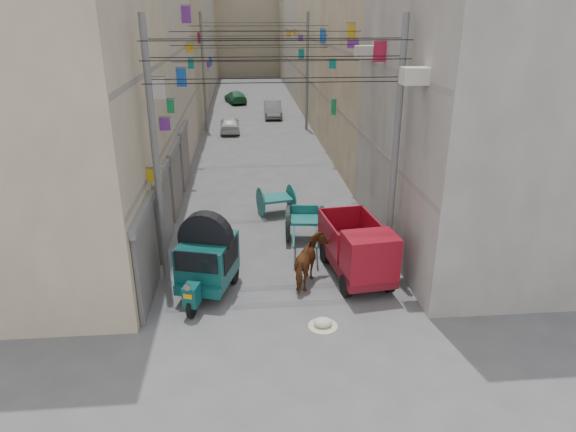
{
  "coord_description": "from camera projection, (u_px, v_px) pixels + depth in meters",
  "views": [
    {
      "loc": [
        -1.01,
        -8.9,
        8.02
      ],
      "look_at": [
        0.35,
        6.5,
        1.84
      ],
      "focal_mm": 32.0,
      "sensor_mm": 36.0,
      "label": 1
    }
  ],
  "objects": [
    {
      "name": "feed_sack",
      "position": [
        323.0,
        322.0,
        13.99
      ],
      "size": [
        0.51,
        0.41,
        0.25
      ],
      "primitive_type": "ellipsoid",
      "color": "#BFB99E",
      "rests_on": "ground"
    },
    {
      "name": "utility_poles",
      "position": [
        262.0,
        98.0,
        25.53
      ],
      "size": [
        7.4,
        22.2,
        8.0
      ],
      "color": "slate",
      "rests_on": "ground"
    },
    {
      "name": "ground",
      "position": [
        298.0,
        403.0,
        11.29
      ],
      "size": [
        140.0,
        140.0,
        0.0
      ],
      "primitive_type": "plane",
      "color": "#48484A",
      "rests_on": "ground"
    },
    {
      "name": "shutters_left",
      "position": [
        171.0,
        191.0,
        20.01
      ],
      "size": [
        0.18,
        14.4,
        2.88
      ],
      "color": "#454449",
      "rests_on": "ground"
    },
    {
      "name": "distant_car_green",
      "position": [
        236.0,
        97.0,
        48.0
      ],
      "size": [
        2.38,
        4.04,
        1.1
      ],
      "primitive_type": "imported",
      "rotation": [
        0.0,
        0.0,
        3.38
      ],
      "color": "#22633A",
      "rests_on": "ground"
    },
    {
      "name": "second_cart",
      "position": [
        276.0,
        200.0,
        21.55
      ],
      "size": [
        1.65,
        1.53,
        1.24
      ],
      "rotation": [
        0.0,
        0.0,
        0.23
      ],
      "color": "#155D5A",
      "rests_on": "ground"
    },
    {
      "name": "mini_truck",
      "position": [
        360.0,
        255.0,
        16.0
      ],
      "size": [
        1.97,
        3.67,
        1.97
      ],
      "rotation": [
        0.0,
        0.0,
        0.12
      ],
      "color": "black",
      "rests_on": "ground"
    },
    {
      "name": "ac_units",
      "position": [
        390.0,
        32.0,
        15.92
      ],
      "size": [
        0.7,
        6.55,
        3.35
      ],
      "color": "beige",
      "rests_on": "ground"
    },
    {
      "name": "distant_car_white",
      "position": [
        230.0,
        124.0,
        36.29
      ],
      "size": [
        1.44,
        3.43,
        1.16
      ],
      "primitive_type": "imported",
      "rotation": [
        0.0,
        0.0,
        3.16
      ],
      "color": "silver",
      "rests_on": "ground"
    },
    {
      "name": "auto_rickshaw",
      "position": [
        207.0,
        257.0,
        15.36
      ],
      "size": [
        2.1,
        2.91,
        1.98
      ],
      "rotation": [
        0.0,
        0.0,
        -0.28
      ],
      "color": "black",
      "rests_on": "ground"
    },
    {
      "name": "building_row_left",
      "position": [
        150.0,
        33.0,
        39.8
      ],
      "size": [
        8.0,
        62.0,
        14.0
      ],
      "color": "#BCAD8E",
      "rests_on": "ground"
    },
    {
      "name": "horse",
      "position": [
        310.0,
        262.0,
        15.93
      ],
      "size": [
        1.38,
        1.99,
        1.54
      ],
      "primitive_type": "imported",
      "rotation": [
        0.0,
        0.0,
        2.81
      ],
      "color": "maroon",
      "rests_on": "ground"
    },
    {
      "name": "signboards",
      "position": [
        259.0,
        95.0,
        30.05
      ],
      "size": [
        8.22,
        40.52,
        5.67
      ],
      "color": "#6B2893",
      "rests_on": "ground"
    },
    {
      "name": "end_cap_building",
      "position": [
        247.0,
        23.0,
        69.92
      ],
      "size": [
        22.0,
        10.0,
        13.0
      ],
      "primitive_type": "cube",
      "color": "gray",
      "rests_on": "ground"
    },
    {
      "name": "distant_car_grey",
      "position": [
        273.0,
        109.0,
        41.49
      ],
      "size": [
        1.42,
        3.9,
        1.28
      ],
      "primitive_type": "imported",
      "rotation": [
        0.0,
        0.0,
        -0.02
      ],
      "color": "#525653",
      "rests_on": "ground"
    },
    {
      "name": "building_row_right",
      "position": [
        353.0,
        32.0,
        41.11
      ],
      "size": [
        8.0,
        62.0,
        14.0
      ],
      "color": "#9C9692",
      "rests_on": "ground"
    },
    {
      "name": "overhead_cables",
      "position": [
        264.0,
        43.0,
        22.1
      ],
      "size": [
        7.4,
        22.52,
        1.12
      ],
      "color": "black",
      "rests_on": "ground"
    },
    {
      "name": "tonga_cart",
      "position": [
        305.0,
        223.0,
        19.06
      ],
      "size": [
        1.54,
        3.1,
        1.35
      ],
      "rotation": [
        0.0,
        0.0,
        -0.12
      ],
      "color": "black",
      "rests_on": "ground"
    }
  ]
}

